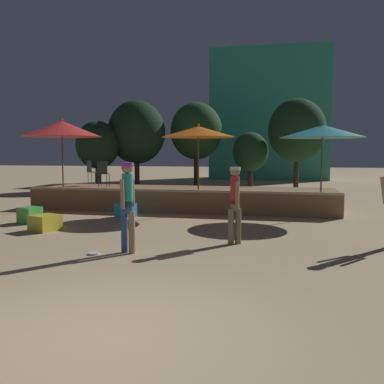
{
  "coord_description": "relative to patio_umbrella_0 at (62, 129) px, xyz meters",
  "views": [
    {
      "loc": [
        1.96,
        -4.1,
        1.94
      ],
      "look_at": [
        0.0,
        4.53,
        1.15
      ],
      "focal_mm": 40.0,
      "sensor_mm": 36.0,
      "label": 1
    }
  ],
  "objects": [
    {
      "name": "background_tree_4",
      "position": [
        -0.7,
        9.36,
        0.35
      ],
      "size": [
        3.21,
        3.21,
        4.93
      ],
      "color": "#3D2B1C",
      "rests_on": "ground"
    },
    {
      "name": "person_0",
      "position": [
        4.62,
        -5.71,
        -1.79
      ],
      "size": [
        0.3,
        0.46,
        1.79
      ],
      "rotation": [
        0.0,
        0.0,
        2.92
      ],
      "color": "#997051",
      "rests_on": "ground"
    },
    {
      "name": "bistro_chair_1",
      "position": [
        0.2,
        1.78,
        -1.47
      ],
      "size": [
        0.48,
        0.48,
        0.9
      ],
      "rotation": [
        0.0,
        0.0,
        2.48
      ],
      "color": "#1E4C47",
      "rests_on": "wooden_deck"
    },
    {
      "name": "distant_building",
      "position": [
        6.14,
        20.56,
        2.11
      ],
      "size": [
        8.86,
        3.98,
        9.84
      ],
      "color": "teal",
      "rests_on": "ground"
    },
    {
      "name": "patio_umbrella_2",
      "position": [
        8.64,
        0.03,
        -0.19
      ],
      "size": [
        2.54,
        2.54,
        2.89
      ],
      "color": "brown",
      "rests_on": "ground"
    },
    {
      "name": "background_tree_1",
      "position": [
        5.49,
        11.38,
        -0.75
      ],
      "size": [
        2.05,
        2.05,
        3.2
      ],
      "color": "#3D2B1C",
      "rests_on": "ground"
    },
    {
      "name": "background_tree_3",
      "position": [
        2.33,
        11.21,
        0.47
      ],
      "size": [
        3.04,
        3.04,
        4.96
      ],
      "color": "#3D2B1C",
      "rests_on": "ground"
    },
    {
      "name": "patio_umbrella_0",
      "position": [
        0.0,
        0.0,
        0.0
      ],
      "size": [
        2.71,
        2.71,
        3.16
      ],
      "color": "brown",
      "rests_on": "ground"
    },
    {
      "name": "frisbee_disc",
      "position": [
        4.01,
        -5.97,
        -2.79
      ],
      "size": [
        0.22,
        0.22,
        0.03
      ],
      "color": "white",
      "rests_on": "ground"
    },
    {
      "name": "background_tree_2",
      "position": [
        -2.38,
        7.89,
        -0.39
      ],
      "size": [
        2.33,
        2.33,
        3.71
      ],
      "color": "#3D2B1C",
      "rests_on": "ground"
    },
    {
      "name": "cube_seat_1",
      "position": [
        1.66,
        -3.86,
        -2.61
      ],
      "size": [
        0.8,
        0.8,
        0.4
      ],
      "rotation": [
        0.0,
        0.0,
        -0.38
      ],
      "color": "yellow",
      "rests_on": "ground"
    },
    {
      "name": "cube_seat_2",
      "position": [
        2.8,
        -1.23,
        -2.59
      ],
      "size": [
        0.61,
        0.61,
        0.44
      ],
      "rotation": [
        0.0,
        0.0,
        -0.27
      ],
      "color": "#2D9EDB",
      "rests_on": "ground"
    },
    {
      "name": "bistro_chair_0",
      "position": [
        1.27,
        0.51,
        -1.47
      ],
      "size": [
        0.4,
        0.41,
        0.9
      ],
      "rotation": [
        0.0,
        0.0,
        3.26
      ],
      "color": "#2D3338",
      "rests_on": "wooden_deck"
    },
    {
      "name": "person_1",
      "position": [
        6.55,
        -4.4,
        -1.88
      ],
      "size": [
        0.28,
        0.41,
        1.67
      ],
      "rotation": [
        0.0,
        0.0,
        3.57
      ],
      "color": "#72664C",
      "rests_on": "ground"
    },
    {
      "name": "background_tree_0",
      "position": [
        8.07,
        10.75,
        0.42
      ],
      "size": [
        3.14,
        3.14,
        4.96
      ],
      "color": "#3D2B1C",
      "rests_on": "ground"
    },
    {
      "name": "patio_umbrella_1",
      "position": [
        4.81,
        0.04,
        -0.16
      ],
      "size": [
        2.39,
        2.39,
        2.91
      ],
      "color": "brown",
      "rests_on": "ground"
    },
    {
      "name": "cube_seat_0",
      "position": [
        0.56,
        -2.86,
        -2.58
      ],
      "size": [
        0.63,
        0.63,
        0.45
      ],
      "rotation": [
        0.0,
        0.0,
        -0.28
      ],
      "color": "#4CC651",
      "rests_on": "ground"
    },
    {
      "name": "ground_plane",
      "position": [
        5.72,
        -9.4,
        -2.81
      ],
      "size": [
        120.0,
        120.0,
        0.0
      ],
      "primitive_type": "plane",
      "color": "tan"
    },
    {
      "name": "wooden_deck",
      "position": [
        4.05,
        1.3,
        -2.45
      ],
      "size": [
        10.52,
        2.93,
        0.79
      ],
      "color": "olive",
      "rests_on": "ground"
    }
  ]
}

